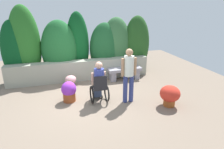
{
  "coord_description": "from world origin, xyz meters",
  "views": [
    {
      "loc": [
        -0.94,
        -5.82,
        2.93
      ],
      "look_at": [
        0.71,
        -0.19,
        0.85
      ],
      "focal_mm": 31.8,
      "sensor_mm": 36.0,
      "label": 1
    }
  ],
  "objects_px": {
    "person_in_wheelchair": "(99,83)",
    "flower_pot_terracotta_by_wall": "(71,80)",
    "flower_pot_purple_near": "(170,95)",
    "flower_pot_red_accent": "(69,91)",
    "stone_bench": "(124,72)",
    "person_standing_companion": "(129,72)"
  },
  "relations": [
    {
      "from": "stone_bench",
      "to": "flower_pot_purple_near",
      "type": "height_order",
      "value": "flower_pot_purple_near"
    },
    {
      "from": "person_in_wheelchair",
      "to": "flower_pot_red_accent",
      "type": "distance_m",
      "value": 1.0
    },
    {
      "from": "person_in_wheelchair",
      "to": "flower_pot_terracotta_by_wall",
      "type": "height_order",
      "value": "person_in_wheelchair"
    },
    {
      "from": "stone_bench",
      "to": "person_standing_companion",
      "type": "height_order",
      "value": "person_standing_companion"
    },
    {
      "from": "person_standing_companion",
      "to": "flower_pot_terracotta_by_wall",
      "type": "xyz_separation_m",
      "value": [
        -1.63,
        1.78,
        -0.75
      ]
    },
    {
      "from": "flower_pot_purple_near",
      "to": "flower_pot_terracotta_by_wall",
      "type": "xyz_separation_m",
      "value": [
        -2.73,
        2.39,
        -0.12
      ]
    },
    {
      "from": "person_in_wheelchair",
      "to": "flower_pot_terracotta_by_wall",
      "type": "bearing_deg",
      "value": 123.2
    },
    {
      "from": "stone_bench",
      "to": "person_in_wheelchair",
      "type": "relative_size",
      "value": 1.04
    },
    {
      "from": "flower_pot_purple_near",
      "to": "stone_bench",
      "type": "bearing_deg",
      "value": 102.03
    },
    {
      "from": "flower_pot_terracotta_by_wall",
      "to": "stone_bench",
      "type": "bearing_deg",
      "value": 3.78
    },
    {
      "from": "flower_pot_terracotta_by_wall",
      "to": "flower_pot_red_accent",
      "type": "height_order",
      "value": "flower_pot_red_accent"
    },
    {
      "from": "flower_pot_red_accent",
      "to": "stone_bench",
      "type": "bearing_deg",
      "value": 30.21
    },
    {
      "from": "flower_pot_red_accent",
      "to": "flower_pot_purple_near",
      "type": "bearing_deg",
      "value": -21.94
    },
    {
      "from": "stone_bench",
      "to": "person_in_wheelchair",
      "type": "distance_m",
      "value": 2.22
    },
    {
      "from": "stone_bench",
      "to": "flower_pot_red_accent",
      "type": "height_order",
      "value": "flower_pot_red_accent"
    },
    {
      "from": "stone_bench",
      "to": "flower_pot_red_accent",
      "type": "xyz_separation_m",
      "value": [
        -2.35,
        -1.37,
        0.02
      ]
    },
    {
      "from": "person_in_wheelchair",
      "to": "flower_pot_purple_near",
      "type": "relative_size",
      "value": 2.05
    },
    {
      "from": "person_in_wheelchair",
      "to": "person_standing_companion",
      "type": "distance_m",
      "value": 0.99
    },
    {
      "from": "person_standing_companion",
      "to": "flower_pot_purple_near",
      "type": "bearing_deg",
      "value": -14.73
    },
    {
      "from": "stone_bench",
      "to": "flower_pot_red_accent",
      "type": "distance_m",
      "value": 2.72
    },
    {
      "from": "stone_bench",
      "to": "flower_pot_terracotta_by_wall",
      "type": "height_order",
      "value": "stone_bench"
    },
    {
      "from": "person_standing_companion",
      "to": "flower_pot_red_accent",
      "type": "distance_m",
      "value": 1.98
    }
  ]
}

